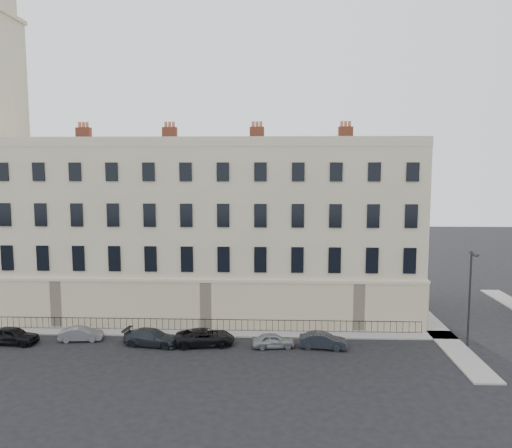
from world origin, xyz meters
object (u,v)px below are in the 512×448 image
object	(u,v)px
car_f	(323,341)
streetlamp	(470,294)
car_a	(12,335)
car_d	(205,337)
car_e	(273,340)
car_c	(152,337)
car_b	(81,334)

from	to	relation	value
car_f	streetlamp	xyz separation A→B (m)	(10.84, 0.74, 3.44)
car_a	car_f	bearing A→B (deg)	-85.74
car_a	car_d	size ratio (longest dim) A/B	0.87
car_d	car_e	distance (m)	5.15
car_d	car_e	world-z (taller)	car_d
car_a	car_c	bearing A→B (deg)	-85.03
car_f	car_c	bearing A→B (deg)	96.21
car_a	car_e	size ratio (longest dim) A/B	1.22
car_b	streetlamp	distance (m)	29.60
car_b	car_c	size ratio (longest dim) A/B	0.77
car_e	car_f	bearing A→B (deg)	-98.28
car_b	streetlamp	world-z (taller)	streetlamp
car_a	car_e	distance (m)	19.80
car_e	car_f	distance (m)	3.69
car_a	car_b	size ratio (longest dim) A/B	1.19
car_c	car_f	size ratio (longest dim) A/B	1.20
car_d	car_f	size ratio (longest dim) A/B	1.26
car_e	car_f	xyz separation A→B (m)	(3.69, -0.02, 0.04)
streetlamp	car_e	bearing A→B (deg)	173.04
car_a	streetlamp	distance (m)	34.51
car_f	streetlamp	world-z (taller)	streetlamp
car_c	car_e	size ratio (longest dim) A/B	1.34
car_d	streetlamp	bearing A→B (deg)	-97.57
car_d	car_f	xyz separation A→B (m)	(8.83, -0.33, -0.03)
car_b	car_f	bearing A→B (deg)	-99.72
car_f	car_b	bearing A→B (deg)	94.00
car_c	streetlamp	bearing A→B (deg)	-79.09
car_b	car_e	bearing A→B (deg)	-100.33
car_b	car_f	distance (m)	18.57
car_a	streetlamp	xyz separation A→B (m)	(34.34, 0.73, 3.36)
car_e	car_c	bearing A→B (deg)	81.38
car_b	car_f	world-z (taller)	car_f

